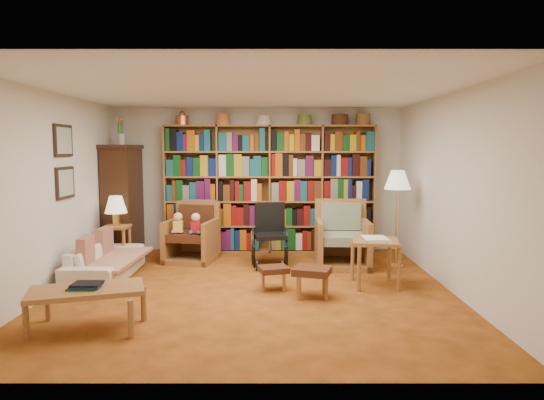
{
  "coord_description": "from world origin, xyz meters",
  "views": [
    {
      "loc": [
        0.24,
        -6.05,
        1.79
      ],
      "look_at": [
        0.24,
        0.6,
        1.09
      ],
      "focal_mm": 32.0,
      "sensor_mm": 36.0,
      "label": 1
    }
  ],
  "objects_px": {
    "armchair_sage": "(341,241)",
    "side_table_papers": "(375,247)",
    "wheelchair": "(270,237)",
    "footstool_a": "(274,271)",
    "coffee_table": "(87,293)",
    "side_table_lamp": "(117,237)",
    "armchair_leather": "(192,236)",
    "floor_lamp": "(397,184)",
    "sofa": "(106,262)",
    "footstool_b": "(312,273)"
  },
  "relations": [
    {
      "from": "wheelchair",
      "to": "footstool_a",
      "type": "distance_m",
      "value": 1.37
    },
    {
      "from": "sofa",
      "to": "footstool_a",
      "type": "bearing_deg",
      "value": -102.53
    },
    {
      "from": "coffee_table",
      "to": "sofa",
      "type": "bearing_deg",
      "value": 103.7
    },
    {
      "from": "floor_lamp",
      "to": "footstool_a",
      "type": "bearing_deg",
      "value": -146.9
    },
    {
      "from": "footstool_b",
      "to": "armchair_leather",
      "type": "bearing_deg",
      "value": 131.56
    },
    {
      "from": "sofa",
      "to": "floor_lamp",
      "type": "relative_size",
      "value": 1.13
    },
    {
      "from": "floor_lamp",
      "to": "footstool_b",
      "type": "bearing_deg",
      "value": -132.7
    },
    {
      "from": "armchair_sage",
      "to": "floor_lamp",
      "type": "bearing_deg",
      "value": -8.48
    },
    {
      "from": "wheelchair",
      "to": "footstool_a",
      "type": "xyz_separation_m",
      "value": [
        0.05,
        -1.36,
        -0.19
      ]
    },
    {
      "from": "armchair_leather",
      "to": "floor_lamp",
      "type": "height_order",
      "value": "floor_lamp"
    },
    {
      "from": "side_table_papers",
      "to": "coffee_table",
      "type": "height_order",
      "value": "side_table_papers"
    },
    {
      "from": "side_table_lamp",
      "to": "floor_lamp",
      "type": "bearing_deg",
      "value": -1.34
    },
    {
      "from": "wheelchair",
      "to": "coffee_table",
      "type": "distance_m",
      "value": 3.26
    },
    {
      "from": "footstool_b",
      "to": "coffee_table",
      "type": "xyz_separation_m",
      "value": [
        -2.33,
        -1.06,
        0.07
      ]
    },
    {
      "from": "side_table_papers",
      "to": "wheelchair",
      "type": "bearing_deg",
      "value": 139.82
    },
    {
      "from": "side_table_papers",
      "to": "armchair_leather",
      "type": "bearing_deg",
      "value": 150.17
    },
    {
      "from": "armchair_leather",
      "to": "wheelchair",
      "type": "bearing_deg",
      "value": -15.42
    },
    {
      "from": "coffee_table",
      "to": "footstool_b",
      "type": "bearing_deg",
      "value": 24.45
    },
    {
      "from": "footstool_b",
      "to": "footstool_a",
      "type": "bearing_deg",
      "value": 147.14
    },
    {
      "from": "sofa",
      "to": "armchair_sage",
      "type": "height_order",
      "value": "armchair_sage"
    },
    {
      "from": "armchair_leather",
      "to": "coffee_table",
      "type": "xyz_separation_m",
      "value": [
        -0.55,
        -3.06,
        -0.02
      ]
    },
    {
      "from": "armchair_leather",
      "to": "footstool_b",
      "type": "distance_m",
      "value": 2.68
    },
    {
      "from": "wheelchair",
      "to": "coffee_table",
      "type": "relative_size",
      "value": 0.8
    },
    {
      "from": "floor_lamp",
      "to": "footstool_a",
      "type": "relative_size",
      "value": 3.48
    },
    {
      "from": "armchair_sage",
      "to": "footstool_a",
      "type": "height_order",
      "value": "armchair_sage"
    },
    {
      "from": "side_table_lamp",
      "to": "wheelchair",
      "type": "distance_m",
      "value": 2.36
    },
    {
      "from": "wheelchair",
      "to": "footstool_a",
      "type": "height_order",
      "value": "wheelchair"
    },
    {
      "from": "floor_lamp",
      "to": "footstool_b",
      "type": "distance_m",
      "value": 2.28
    },
    {
      "from": "side_table_lamp",
      "to": "side_table_papers",
      "type": "height_order",
      "value": "side_table_papers"
    },
    {
      "from": "armchair_sage",
      "to": "wheelchair",
      "type": "height_order",
      "value": "armchair_sage"
    },
    {
      "from": "sofa",
      "to": "coffee_table",
      "type": "height_order",
      "value": "sofa"
    },
    {
      "from": "sofa",
      "to": "footstool_a",
      "type": "height_order",
      "value": "sofa"
    },
    {
      "from": "coffee_table",
      "to": "side_table_papers",
      "type": "bearing_deg",
      "value": 25.9
    },
    {
      "from": "side_table_papers",
      "to": "footstool_a",
      "type": "height_order",
      "value": "side_table_papers"
    },
    {
      "from": "armchair_leather",
      "to": "wheelchair",
      "type": "relative_size",
      "value": 0.99
    },
    {
      "from": "side_table_lamp",
      "to": "footstool_a",
      "type": "xyz_separation_m",
      "value": [
        2.41,
        -1.32,
        -0.2
      ]
    },
    {
      "from": "sofa",
      "to": "wheelchair",
      "type": "relative_size",
      "value": 1.74
    },
    {
      "from": "armchair_leather",
      "to": "wheelchair",
      "type": "height_order",
      "value": "wheelchair"
    },
    {
      "from": "side_table_lamp",
      "to": "footstool_a",
      "type": "bearing_deg",
      "value": -28.64
    },
    {
      "from": "side_table_lamp",
      "to": "floor_lamp",
      "type": "height_order",
      "value": "floor_lamp"
    },
    {
      "from": "footstool_a",
      "to": "armchair_sage",
      "type": "bearing_deg",
      "value": 51.78
    },
    {
      "from": "footstool_a",
      "to": "floor_lamp",
      "type": "bearing_deg",
      "value": 33.1
    },
    {
      "from": "footstool_a",
      "to": "side_table_lamp",
      "type": "bearing_deg",
      "value": 151.36
    },
    {
      "from": "armchair_sage",
      "to": "side_table_papers",
      "type": "xyz_separation_m",
      "value": [
        0.28,
        -1.15,
        0.14
      ]
    },
    {
      "from": "sofa",
      "to": "wheelchair",
      "type": "distance_m",
      "value": 2.43
    },
    {
      "from": "armchair_leather",
      "to": "armchair_sage",
      "type": "distance_m",
      "value": 2.4
    },
    {
      "from": "footstool_a",
      "to": "coffee_table",
      "type": "xyz_separation_m",
      "value": [
        -1.86,
        -1.36,
        0.12
      ]
    },
    {
      "from": "armchair_leather",
      "to": "side_table_papers",
      "type": "bearing_deg",
      "value": -29.83
    },
    {
      "from": "coffee_table",
      "to": "armchair_leather",
      "type": "bearing_deg",
      "value": 79.9
    },
    {
      "from": "sofa",
      "to": "armchair_sage",
      "type": "bearing_deg",
      "value": -76.4
    }
  ]
}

